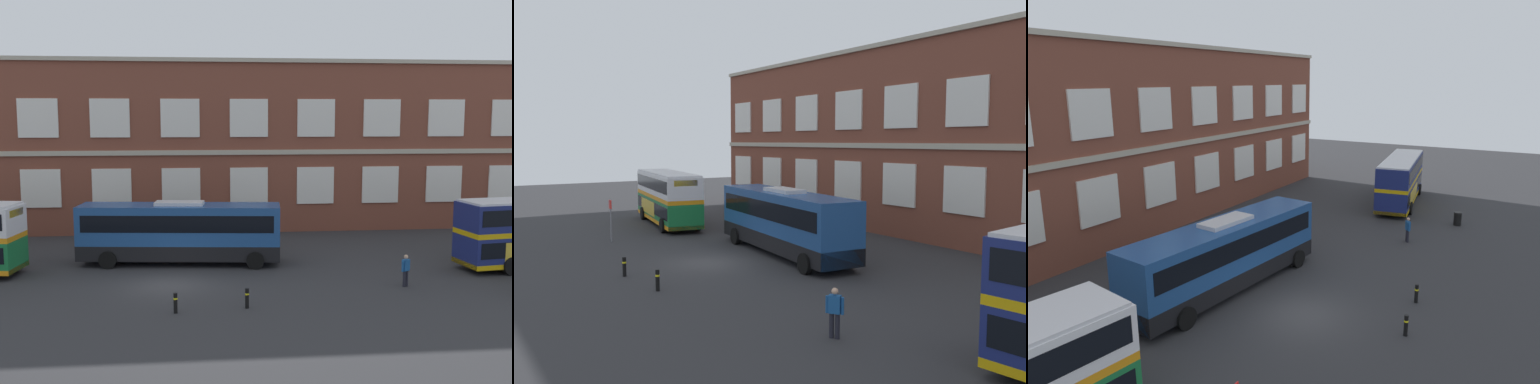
# 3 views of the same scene
# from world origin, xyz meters

# --- Properties ---
(ground_plane) EXTENTS (120.00, 120.00, 0.00)m
(ground_plane) POSITION_xyz_m (0.00, 2.00, 0.00)
(ground_plane) COLOR #2B2B2D
(brick_terminal_building) EXTENTS (51.11, 8.19, 13.13)m
(brick_terminal_building) POSITION_xyz_m (2.94, 17.98, 6.42)
(brick_terminal_building) COLOR brown
(brick_terminal_building) RESTS_ON ground
(touring_coach) EXTENTS (12.21, 3.95, 3.80)m
(touring_coach) POSITION_xyz_m (0.50, 4.64, 1.91)
(touring_coach) COLOR navy
(touring_coach) RESTS_ON ground
(waiting_passenger) EXTENTS (0.58, 0.44, 1.70)m
(waiting_passenger) POSITION_xyz_m (12.36, -1.52, 0.93)
(waiting_passenger) COLOR black
(waiting_passenger) RESTS_ON ground
(safety_bollard_west) EXTENTS (0.19, 0.19, 0.95)m
(safety_bollard_west) POSITION_xyz_m (0.50, -4.68, 0.49)
(safety_bollard_west) COLOR black
(safety_bollard_west) RESTS_ON ground
(safety_bollard_east) EXTENTS (0.19, 0.19, 0.95)m
(safety_bollard_east) POSITION_xyz_m (3.79, -4.29, 0.49)
(safety_bollard_east) COLOR black
(safety_bollard_east) RESTS_ON ground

